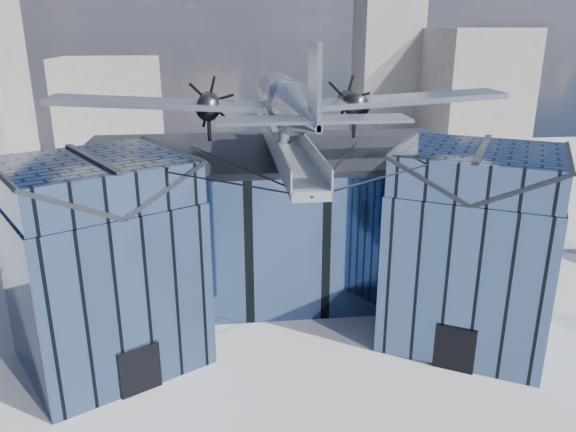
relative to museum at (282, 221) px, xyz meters
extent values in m
plane|color=gray|center=(0.00, -5.82, -5.54)|extent=(120.00, 120.00, 0.00)
cube|color=#3D547D|center=(0.00, 3.18, -0.79)|extent=(28.00, 14.00, 9.50)
cube|color=#222328|center=(0.00, 3.18, 4.16)|extent=(28.00, 14.00, 0.40)
cube|color=#3D547D|center=(-10.50, -6.82, -0.79)|extent=(11.79, 11.43, 9.50)
cube|color=#3D547D|center=(-10.50, -6.82, 5.06)|extent=(11.56, 11.20, 2.20)
cube|color=#222328|center=(-12.45, -7.94, 5.06)|extent=(7.98, 9.23, 2.40)
cube|color=#222328|center=(-8.55, -5.69, 5.06)|extent=(7.98, 9.23, 2.40)
cube|color=#222328|center=(-10.50, -6.82, 6.21)|extent=(4.30, 7.10, 0.18)
cube|color=black|center=(-8.48, -10.33, -4.24)|extent=(2.03, 1.32, 2.60)
cube|color=black|center=(-6.60, -4.57, -0.79)|extent=(0.34, 0.34, 9.50)
cube|color=#3D547D|center=(10.50, -6.82, -0.79)|extent=(11.79, 11.43, 9.50)
cube|color=#3D547D|center=(10.50, -6.82, 5.06)|extent=(11.56, 11.20, 2.20)
cube|color=#222328|center=(8.55, -5.69, 5.06)|extent=(7.98, 9.23, 2.40)
cube|color=#222328|center=(12.45, -7.94, 5.06)|extent=(7.98, 9.23, 2.40)
cube|color=#222328|center=(10.50, -6.82, 6.21)|extent=(4.30, 7.10, 0.18)
cube|color=black|center=(8.48, -10.33, -4.24)|extent=(2.03, 1.32, 2.60)
cube|color=black|center=(6.60, -4.57, -0.79)|extent=(0.34, 0.34, 9.50)
cube|color=#959AA2|center=(0.00, -2.32, 5.56)|extent=(1.80, 21.00, 0.50)
cube|color=#959AA2|center=(-0.90, -2.32, 6.21)|extent=(0.08, 21.00, 1.10)
cube|color=#959AA2|center=(0.90, -2.32, 6.21)|extent=(0.08, 21.00, 1.10)
cylinder|color=#959AA2|center=(0.00, 7.18, 4.89)|extent=(0.44, 0.44, 1.35)
cylinder|color=#959AA2|center=(0.00, 1.18, 4.89)|extent=(0.44, 0.44, 1.35)
cylinder|color=#959AA2|center=(0.00, -2.82, 4.89)|extent=(0.44, 0.44, 1.35)
cylinder|color=#959AA2|center=(0.00, -1.82, 6.51)|extent=(0.70, 0.70, 1.40)
cylinder|color=black|center=(-5.25, -9.82, 5.86)|extent=(10.55, 6.08, 0.69)
cylinder|color=black|center=(5.25, -9.82, 5.86)|extent=(10.55, 6.08, 0.69)
cylinder|color=black|center=(-3.00, -4.32, 5.01)|extent=(6.09, 17.04, 1.19)
cylinder|color=black|center=(3.00, -4.32, 5.01)|extent=(6.09, 17.04, 1.19)
cylinder|color=#A5AAB2|center=(0.00, -1.82, 8.46)|extent=(2.50, 11.00, 2.50)
sphere|color=#A5AAB2|center=(0.00, 3.68, 8.46)|extent=(2.50, 2.50, 2.50)
cube|color=black|center=(0.00, 2.68, 9.15)|extent=(1.60, 1.40, 0.50)
cone|color=#A5AAB2|center=(0.00, -10.82, 8.76)|extent=(2.50, 7.00, 2.50)
cube|color=#A5AAB2|center=(0.00, -13.12, 10.36)|extent=(0.18, 2.40, 3.40)
cube|color=#A5AAB2|center=(0.00, -13.02, 8.96)|extent=(8.00, 1.80, 0.14)
cube|color=#A5AAB2|center=(-7.00, -0.82, 8.16)|extent=(14.00, 3.20, 1.08)
cylinder|color=black|center=(-4.60, -0.22, 7.91)|extent=(1.44, 3.20, 1.44)
cone|color=black|center=(-4.60, 1.58, 7.91)|extent=(0.70, 0.70, 0.70)
cube|color=black|center=(-4.60, 1.73, 7.91)|extent=(1.05, 0.06, 3.33)
cube|color=black|center=(-4.60, 1.73, 7.91)|extent=(2.53, 0.06, 2.53)
cube|color=black|center=(-4.60, 1.73, 7.91)|extent=(3.33, 0.06, 1.05)
cylinder|color=black|center=(-4.60, -0.82, 6.69)|extent=(0.24, 0.24, 1.75)
cube|color=#A5AAB2|center=(7.00, -0.82, 8.16)|extent=(14.00, 3.20, 1.08)
cylinder|color=black|center=(4.60, -0.22, 7.91)|extent=(1.44, 3.20, 1.44)
cone|color=black|center=(4.60, 1.58, 7.91)|extent=(0.70, 0.70, 0.70)
cube|color=black|center=(4.60, 1.73, 7.91)|extent=(1.05, 0.06, 3.33)
cube|color=black|center=(4.60, 1.73, 7.91)|extent=(2.53, 0.06, 2.53)
cube|color=black|center=(4.60, 1.73, 7.91)|extent=(3.33, 0.06, 1.05)
cylinder|color=black|center=(4.60, -0.82, 6.69)|extent=(0.24, 0.24, 1.75)
cube|color=gray|center=(32.00, 42.18, 3.46)|extent=(12.00, 14.00, 18.00)
cube|color=gray|center=(-20.00, 49.18, 1.46)|extent=(14.00, 10.00, 14.00)
cube|color=gray|center=(22.00, 52.18, 7.46)|extent=(9.00, 9.00, 26.00)
camera|label=1|loc=(-3.76, -35.97, 12.61)|focal=35.00mm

